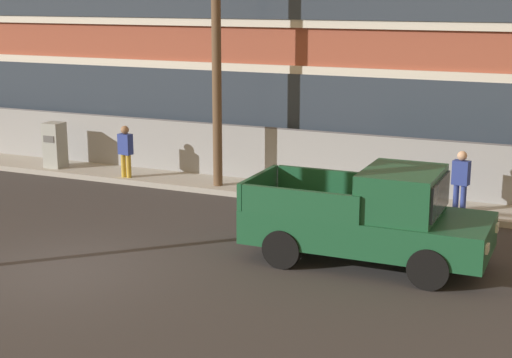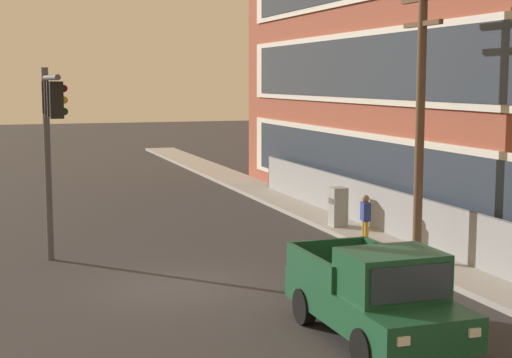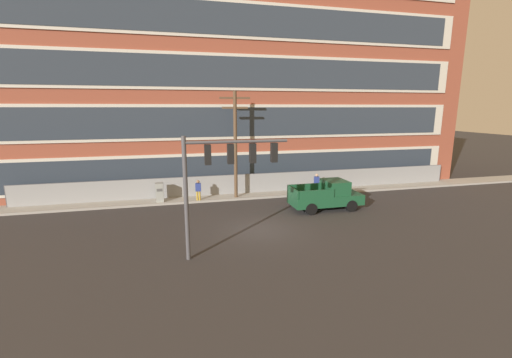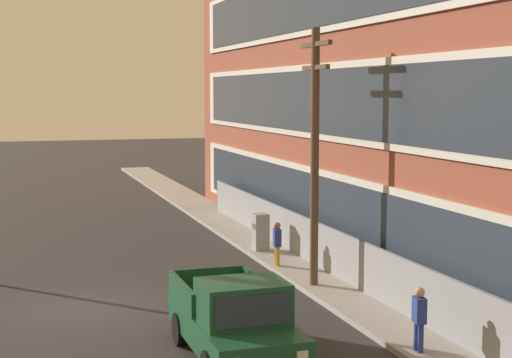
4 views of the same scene
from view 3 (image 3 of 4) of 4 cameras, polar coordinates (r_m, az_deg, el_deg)
The scene contains 10 objects.
ground_plane at distance 19.97m, azimuth 0.70°, elevation -8.52°, with size 160.00×160.00×0.00m, color #333030.
sidewalk_building_side at distance 27.16m, azimuth -3.48°, elevation -2.84°, with size 80.00×2.18×0.16m, color #9E9B93.
brick_mill_building at distance 32.79m, azimuth -5.57°, elevation 16.46°, with size 42.88×11.34×19.23m.
chain_link_fence at distance 27.82m, azimuth -0.00°, elevation -0.77°, with size 35.69×0.06×1.72m.
traffic_signal_mast at distance 15.59m, azimuth -5.71°, elevation 1.86°, with size 4.84×0.43×5.73m.
pickup_truck_dark_green at distance 24.20m, azimuth 11.75°, elevation -2.76°, with size 4.98×2.19×2.03m.
utility_pole_near_corner at distance 25.78m, azimuth -3.46°, elevation 6.33°, with size 2.26×0.26×8.13m.
electrical_cabinet at distance 26.06m, azimuth -15.74°, elevation -2.31°, with size 0.55×0.57×1.56m.
pedestrian_near_cabinet at distance 28.28m, azimuth 10.06°, elevation -0.55°, with size 0.44×0.31×1.69m.
pedestrian_by_fence at distance 25.77m, azimuth -9.60°, elevation -1.74°, with size 0.43×0.30×1.69m.
Camera 3 is at (-4.80, -18.10, 6.93)m, focal length 24.00 mm.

